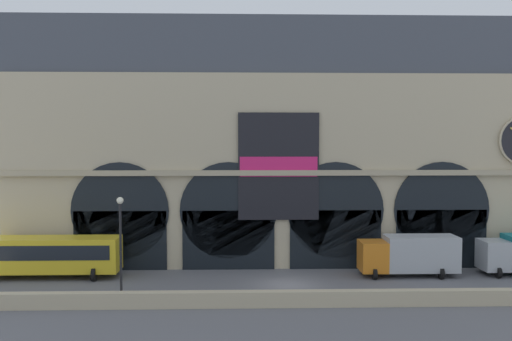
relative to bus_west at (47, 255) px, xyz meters
name	(u,v)px	position (x,y,z in m)	size (l,w,h in m)	color
ground_plane	(287,285)	(18.19, -2.64, -1.78)	(200.00, 200.00, 0.00)	slate
quay_parapet_wall	(294,299)	(18.19, -7.76, -1.28)	(90.00, 0.70, 1.00)	#BCAD8C
station_building	(280,146)	(18.21, 4.93, 8.25)	(45.43, 5.53, 20.72)	#BCAD8C
bus_west	(47,255)	(0.00, 0.00, 0.00)	(11.00, 3.25, 3.10)	gold
box_truck_mideast	(409,254)	(27.87, -0.23, -0.08)	(7.50, 2.91, 3.12)	orange
street_lamp_quayside	(121,236)	(7.15, -6.96, 2.63)	(0.44, 0.44, 6.90)	black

